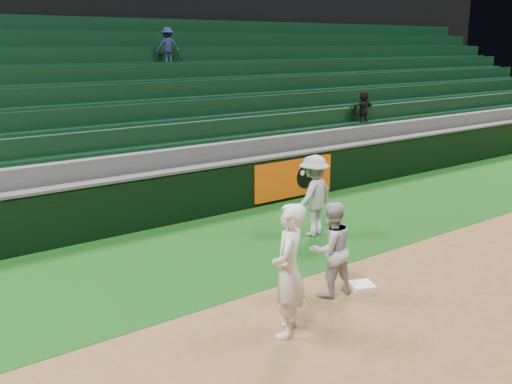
# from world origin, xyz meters

# --- Properties ---
(ground) EXTENTS (70.00, 70.00, 0.00)m
(ground) POSITION_xyz_m (0.00, 0.00, 0.00)
(ground) COLOR brown
(ground) RESTS_ON ground
(foul_grass) EXTENTS (36.00, 4.20, 0.01)m
(foul_grass) POSITION_xyz_m (0.00, 3.00, 0.00)
(foul_grass) COLOR #0D370E
(foul_grass) RESTS_ON ground
(first_base) EXTENTS (0.50, 0.50, 0.09)m
(first_base) POSITION_xyz_m (0.24, -0.03, 0.04)
(first_base) COLOR white
(first_base) RESTS_ON ground
(first_baseman) EXTENTS (0.84, 0.81, 1.94)m
(first_baseman) POSITION_xyz_m (-1.78, -0.46, 0.97)
(first_baseman) COLOR white
(first_baseman) RESTS_ON ground
(baserunner) EXTENTS (0.85, 0.70, 1.60)m
(baserunner) POSITION_xyz_m (-0.38, 0.13, 0.80)
(baserunner) COLOR #AAADB5
(baserunner) RESTS_ON ground
(base_coach) EXTENTS (1.26, 0.90, 1.76)m
(base_coach) POSITION_xyz_m (1.47, 2.58, 0.89)
(base_coach) COLOR #A1A3AF
(base_coach) RESTS_ON foul_grass
(field_wall) EXTENTS (36.00, 0.45, 1.25)m
(field_wall) POSITION_xyz_m (0.03, 5.20, 0.63)
(field_wall) COLOR black
(field_wall) RESTS_ON ground
(stadium_seating) EXTENTS (36.00, 5.95, 5.02)m
(stadium_seating) POSITION_xyz_m (-0.00, 8.97, 1.70)
(stadium_seating) COLOR #3E3E41
(stadium_seating) RESTS_ON ground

